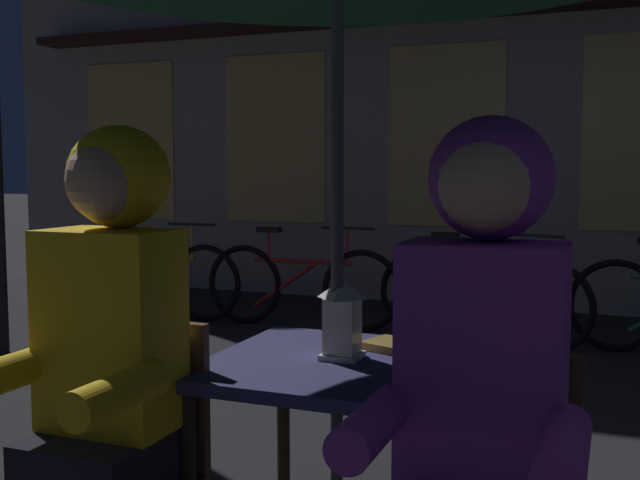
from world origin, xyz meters
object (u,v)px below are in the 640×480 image
at_px(cafe_table, 337,394).
at_px(bicycle_third, 479,297).
at_px(person_left_hooded, 105,340).
at_px(bicycle_second, 301,285).
at_px(book, 399,346).
at_px(person_right_hooded, 481,377).
at_px(bicycle_nearest, 152,278).
at_px(lantern, 342,317).
at_px(chair_left, 122,466).

relative_size(cafe_table, bicycle_third, 0.45).
distance_m(person_left_hooded, bicycle_second, 4.23).
bearing_deg(book, person_right_hooded, -40.94).
bearing_deg(book, bicycle_nearest, 152.28).
xyz_separation_m(cafe_table, bicycle_nearest, (-3.00, 3.51, -0.29)).
distance_m(person_left_hooded, bicycle_nearest, 4.70).
distance_m(person_right_hooded, bicycle_nearest, 5.28).
distance_m(lantern, person_left_hooded, 0.66).
distance_m(bicycle_nearest, bicycle_third, 2.81).
bearing_deg(chair_left, bicycle_third, 85.79).
xyz_separation_m(cafe_table, chair_left, (-0.48, -0.37, -0.15)).
distance_m(cafe_table, person_right_hooded, 0.67).
relative_size(lantern, bicycle_third, 0.14).
distance_m(person_left_hooded, person_right_hooded, 0.96).
bearing_deg(chair_left, bicycle_second, 106.24).
distance_m(chair_left, bicycle_second, 4.15).
xyz_separation_m(person_right_hooded, bicycle_nearest, (-3.48, 3.94, -0.50)).
distance_m(chair_left, person_right_hooded, 1.03).
xyz_separation_m(person_left_hooded, book, (0.62, 0.60, -0.09)).
relative_size(person_right_hooded, book, 7.00).
bearing_deg(bicycle_third, book, -84.49).
distance_m(bicycle_second, book, 3.89).
xyz_separation_m(bicycle_nearest, bicycle_third, (2.81, 0.05, 0.00)).
bearing_deg(lantern, person_left_hooded, -137.99).
relative_size(cafe_table, chair_left, 0.85).
height_order(cafe_table, person_left_hooded, person_left_hooded).
bearing_deg(book, bicycle_third, 114.58).
xyz_separation_m(lantern, bicycle_nearest, (-3.01, 3.49, -0.51)).
bearing_deg(cafe_table, bicycle_third, 93.07).
relative_size(cafe_table, lantern, 3.20).
xyz_separation_m(chair_left, book, (0.62, 0.54, 0.26)).
xyz_separation_m(cafe_table, book, (0.14, 0.17, 0.11)).
distance_m(cafe_table, person_left_hooded, 0.67).
bearing_deg(chair_left, cafe_table, 37.55).
distance_m(lantern, bicycle_second, 3.99).
bearing_deg(bicycle_third, bicycle_nearest, -179.08).
distance_m(chair_left, bicycle_third, 3.94).
relative_size(person_right_hooded, bicycle_nearest, 0.83).
bearing_deg(chair_left, book, 41.31).
relative_size(cafe_table, bicycle_second, 0.44).
bearing_deg(chair_left, bicycle_nearest, 123.01).
distance_m(person_left_hooded, bicycle_third, 4.02).
height_order(bicycle_nearest, book, bicycle_nearest).
xyz_separation_m(bicycle_second, bicycle_third, (1.45, -0.06, 0.00)).
bearing_deg(bicycle_third, person_right_hooded, -80.43).
distance_m(person_left_hooded, book, 0.86).
bearing_deg(bicycle_second, bicycle_third, -2.23).
xyz_separation_m(bicycle_second, book, (1.77, -3.44, 0.41)).
bearing_deg(book, person_left_hooded, -116.76).
distance_m(chair_left, bicycle_nearest, 4.63).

